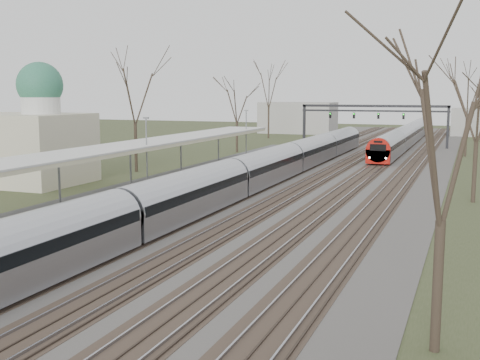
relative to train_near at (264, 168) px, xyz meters
The scene contains 10 objects.
track_bed 10.94m from the train_near, 75.23° to the left, with size 24.00×160.00×0.22m.
platform 9.65m from the train_near, 133.05° to the right, with size 3.50×69.00×1.00m, color #9E9B93.
canopy 13.48m from the train_near, 119.61° to the right, with size 4.10×50.00×3.11m.
dome_building 20.41m from the train_near, 161.28° to the right, with size 10.00×8.00×10.30m.
signal_gantry 40.72m from the train_near, 86.05° to the left, with size 21.00×0.59×6.08m.
tree_west_far 16.28m from the train_near, 166.47° to the left, with size 5.50×5.50×11.33m.
tree_east_near 33.72m from the train_near, 62.29° to the right, with size 4.50×4.50×9.27m.
tree_east_far 17.67m from the train_near, ahead, with size 5.00×5.00×10.30m.
train_near is the anchor object (origin of this frame).
train_far 47.01m from the train_near, 81.44° to the left, with size 2.62×60.21×3.05m.
Camera 1 is at (13.73, -3.06, 7.72)m, focal length 45.00 mm.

